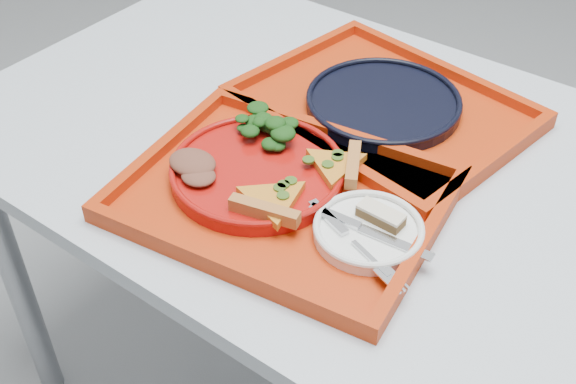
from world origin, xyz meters
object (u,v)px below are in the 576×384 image
(tray_main, at_px, (283,198))
(dessert_bar, at_px, (381,215))
(navy_plate, at_px, (383,104))
(dinner_plate, at_px, (258,173))
(tray_far, at_px, (383,111))

(tray_main, xyz_separation_m, dessert_bar, (0.15, 0.02, 0.03))
(tray_main, relative_size, navy_plate, 1.73)
(navy_plate, bearing_deg, tray_main, -90.09)
(dinner_plate, bearing_deg, navy_plate, 78.47)
(tray_main, height_order, dessert_bar, dessert_bar)
(navy_plate, bearing_deg, dessert_bar, -60.07)
(tray_far, bearing_deg, navy_plate, -80.53)
(tray_far, height_order, dessert_bar, dessert_bar)
(navy_plate, xyz_separation_m, dessert_bar, (0.15, -0.26, 0.02))
(dessert_bar, bearing_deg, tray_main, -169.09)
(dinner_plate, bearing_deg, dessert_bar, 3.97)
(tray_main, height_order, tray_far, same)
(tray_main, height_order, navy_plate, navy_plate)
(tray_far, relative_size, dinner_plate, 1.73)
(navy_plate, bearing_deg, tray_far, 90.00)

